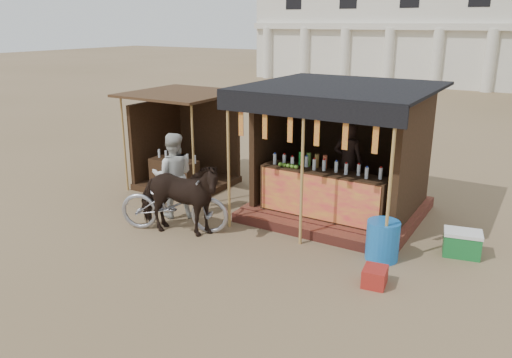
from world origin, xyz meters
The scene contains 10 objects.
ground centered at (0.00, 0.00, 0.00)m, with size 120.00×120.00×0.00m, color #846B4C.
main_stall centered at (1.01, 3.36, 1.03)m, with size 3.60×3.61×2.78m.
secondary_stall centered at (-3.17, 3.24, 0.85)m, with size 2.40×2.40×2.38m.
cow centered at (-1.21, 0.71, 0.76)m, with size 0.82×1.79×1.51m, color black.
motorbike centered at (-1.42, 0.83, 0.57)m, with size 0.76×2.18×1.15m, color #9A99A2.
bystander centered at (-1.93, 1.43, 0.91)m, with size 0.88×0.69×1.82m, color beige.
blue_barrel centered at (2.51, 1.71, 0.36)m, with size 0.57×0.57×0.71m, color blue.
red_crate centered at (2.70, 0.77, 0.15)m, with size 0.36×0.42×0.29m, color maroon.
cooler centered at (3.68, 2.60, 0.23)m, with size 0.72×0.56×0.46m.
background_building centered at (-2.00, 29.94, 3.98)m, with size 26.00×7.45×8.18m.
Camera 1 is at (4.73, -6.23, 3.99)m, focal length 35.00 mm.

